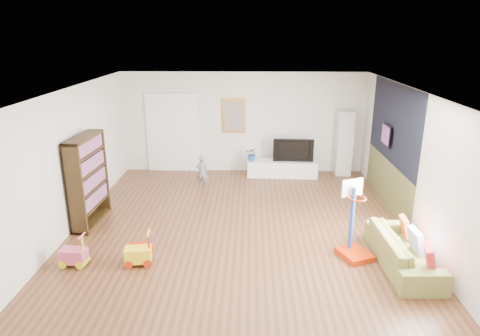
{
  "coord_description": "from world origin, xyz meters",
  "views": [
    {
      "loc": [
        0.21,
        -7.58,
        3.73
      ],
      "look_at": [
        0.0,
        0.4,
        1.15
      ],
      "focal_mm": 32.0,
      "sensor_mm": 36.0,
      "label": 1
    }
  ],
  "objects_px": {
    "bookshelf": "(88,180)",
    "sofa": "(404,250)",
    "media_console": "(282,169)",
    "basketball_hoop": "(358,221)"
  },
  "relations": [
    {
      "from": "bookshelf",
      "to": "sofa",
      "type": "height_order",
      "value": "bookshelf"
    },
    {
      "from": "media_console",
      "to": "basketball_hoop",
      "type": "relative_size",
      "value": 1.35
    },
    {
      "from": "media_console",
      "to": "sofa",
      "type": "relative_size",
      "value": 0.97
    },
    {
      "from": "bookshelf",
      "to": "basketball_hoop",
      "type": "bearing_deg",
      "value": -11.42
    },
    {
      "from": "media_console",
      "to": "basketball_hoop",
      "type": "bearing_deg",
      "value": -75.18
    },
    {
      "from": "media_console",
      "to": "basketball_hoop",
      "type": "height_order",
      "value": "basketball_hoop"
    },
    {
      "from": "bookshelf",
      "to": "sofa",
      "type": "bearing_deg",
      "value": -12.08
    },
    {
      "from": "sofa",
      "to": "basketball_hoop",
      "type": "xyz_separation_m",
      "value": [
        -0.73,
        0.26,
        0.41
      ]
    },
    {
      "from": "sofa",
      "to": "basketball_hoop",
      "type": "bearing_deg",
      "value": 68.85
    },
    {
      "from": "sofa",
      "to": "bookshelf",
      "type": "bearing_deg",
      "value": 73.28
    }
  ]
}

